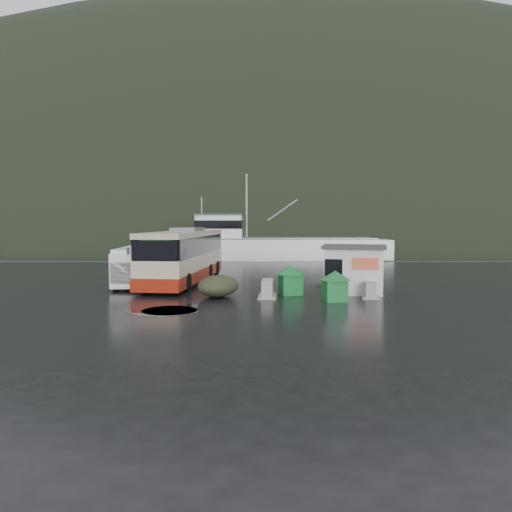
{
  "coord_description": "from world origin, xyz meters",
  "views": [
    {
      "loc": [
        2.91,
        -25.94,
        3.75
      ],
      "look_at": [
        2.69,
        3.34,
        1.7
      ],
      "focal_mm": 35.0,
      "sensor_mm": 36.0,
      "label": 1
    }
  ],
  "objects_px": {
    "coach_bus": "(184,282)",
    "ticket_kiosk": "(354,293)",
    "dome_tent": "(218,297)",
    "waste_bin_right": "(335,301)",
    "jersey_barrier_b": "(370,297)",
    "waste_bin_left": "(290,294)",
    "jersey_barrier_a": "(267,297)",
    "white_van": "(136,286)",
    "fishing_trawler": "(273,255)"
  },
  "relations": [
    {
      "from": "coach_bus",
      "to": "jersey_barrier_a",
      "type": "relative_size",
      "value": 6.91
    },
    {
      "from": "jersey_barrier_a",
      "to": "fishing_trawler",
      "type": "relative_size",
      "value": 0.07
    },
    {
      "from": "dome_tent",
      "to": "ticket_kiosk",
      "type": "xyz_separation_m",
      "value": [
        6.97,
        1.21,
        0.0
      ]
    },
    {
      "from": "coach_bus",
      "to": "jersey_barrier_b",
      "type": "distance_m",
      "value": 11.77
    },
    {
      "from": "coach_bus",
      "to": "white_van",
      "type": "relative_size",
      "value": 2.2
    },
    {
      "from": "coach_bus",
      "to": "jersey_barrier_b",
      "type": "xyz_separation_m",
      "value": [
        10.07,
        -6.09,
        0.0
      ]
    },
    {
      "from": "dome_tent",
      "to": "fishing_trawler",
      "type": "bearing_deg",
      "value": 83.36
    },
    {
      "from": "ticket_kiosk",
      "to": "white_van",
      "type": "bearing_deg",
      "value": 179.71
    },
    {
      "from": "white_van",
      "to": "waste_bin_left",
      "type": "height_order",
      "value": "white_van"
    },
    {
      "from": "dome_tent",
      "to": "jersey_barrier_a",
      "type": "distance_m",
      "value": 2.45
    },
    {
      "from": "ticket_kiosk",
      "to": "jersey_barrier_b",
      "type": "distance_m",
      "value": 1.55
    },
    {
      "from": "jersey_barrier_b",
      "to": "fishing_trawler",
      "type": "bearing_deg",
      "value": 97.18
    },
    {
      "from": "jersey_barrier_a",
      "to": "fishing_trawler",
      "type": "distance_m",
      "value": 31.03
    },
    {
      "from": "dome_tent",
      "to": "ticket_kiosk",
      "type": "relative_size",
      "value": 0.85
    },
    {
      "from": "dome_tent",
      "to": "jersey_barrier_b",
      "type": "bearing_deg",
      "value": -1.91
    },
    {
      "from": "waste_bin_left",
      "to": "dome_tent",
      "type": "xyz_separation_m",
      "value": [
        -3.64,
        -0.75,
        0.0
      ]
    },
    {
      "from": "ticket_kiosk",
      "to": "jersey_barrier_b",
      "type": "relative_size",
      "value": 2.04
    },
    {
      "from": "waste_bin_right",
      "to": "dome_tent",
      "type": "relative_size",
      "value": 0.53
    },
    {
      "from": "waste_bin_left",
      "to": "jersey_barrier_a",
      "type": "distance_m",
      "value": 1.51
    },
    {
      "from": "coach_bus",
      "to": "ticket_kiosk",
      "type": "bearing_deg",
      "value": -20.07
    },
    {
      "from": "white_van",
      "to": "jersey_barrier_a",
      "type": "relative_size",
      "value": 3.14
    },
    {
      "from": "waste_bin_left",
      "to": "jersey_barrier_b",
      "type": "relative_size",
      "value": 0.96
    },
    {
      "from": "jersey_barrier_b",
      "to": "waste_bin_left",
      "type": "bearing_deg",
      "value": 165.54
    },
    {
      "from": "white_van",
      "to": "fishing_trawler",
      "type": "bearing_deg",
      "value": 68.9
    },
    {
      "from": "coach_bus",
      "to": "waste_bin_right",
      "type": "relative_size",
      "value": 8.29
    },
    {
      "from": "waste_bin_right",
      "to": "jersey_barrier_b",
      "type": "xyz_separation_m",
      "value": [
        1.9,
        1.09,
        0.0
      ]
    },
    {
      "from": "dome_tent",
      "to": "fishing_trawler",
      "type": "relative_size",
      "value": 0.11
    },
    {
      "from": "jersey_barrier_a",
      "to": "jersey_barrier_b",
      "type": "bearing_deg",
      "value": -0.77
    },
    {
      "from": "white_van",
      "to": "waste_bin_left",
      "type": "xyz_separation_m",
      "value": [
        8.74,
        -3.27,
        0.0
      ]
    },
    {
      "from": "jersey_barrier_b",
      "to": "white_van",
      "type": "bearing_deg",
      "value": 161.29
    },
    {
      "from": "coach_bus",
      "to": "waste_bin_left",
      "type": "distance_m",
      "value": 8.03
    },
    {
      "from": "coach_bus",
      "to": "jersey_barrier_b",
      "type": "relative_size",
      "value": 7.58
    },
    {
      "from": "ticket_kiosk",
      "to": "jersey_barrier_a",
      "type": "bearing_deg",
      "value": -150.1
    },
    {
      "from": "jersey_barrier_b",
      "to": "ticket_kiosk",
      "type": "bearing_deg",
      "value": 110.21
    },
    {
      "from": "coach_bus",
      "to": "jersey_barrier_a",
      "type": "bearing_deg",
      "value": -44.4
    },
    {
      "from": "jersey_barrier_b",
      "to": "fishing_trawler",
      "type": "distance_m",
      "value": 31.32
    },
    {
      "from": "dome_tent",
      "to": "fishing_trawler",
      "type": "distance_m",
      "value": 31.04
    },
    {
      "from": "white_van",
      "to": "jersey_barrier_a",
      "type": "distance_m",
      "value": 8.63
    },
    {
      "from": "coach_bus",
      "to": "waste_bin_left",
      "type": "height_order",
      "value": "coach_bus"
    },
    {
      "from": "dome_tent",
      "to": "waste_bin_right",
      "type": "bearing_deg",
      "value": -13.45
    },
    {
      "from": "dome_tent",
      "to": "jersey_barrier_b",
      "type": "relative_size",
      "value": 1.73
    },
    {
      "from": "dome_tent",
      "to": "ticket_kiosk",
      "type": "distance_m",
      "value": 7.07
    },
    {
      "from": "ticket_kiosk",
      "to": "jersey_barrier_b",
      "type": "xyz_separation_m",
      "value": [
        0.54,
        -1.46,
        0.0
      ]
    },
    {
      "from": "white_van",
      "to": "waste_bin_right",
      "type": "relative_size",
      "value": 3.76
    },
    {
      "from": "waste_bin_right",
      "to": "jersey_barrier_a",
      "type": "height_order",
      "value": "waste_bin_right"
    },
    {
      "from": "coach_bus",
      "to": "jersey_barrier_b",
      "type": "bearing_deg",
      "value": -25.32
    },
    {
      "from": "waste_bin_right",
      "to": "jersey_barrier_b",
      "type": "bearing_deg",
      "value": 29.77
    },
    {
      "from": "dome_tent",
      "to": "jersey_barrier_b",
      "type": "xyz_separation_m",
      "value": [
        7.5,
        -0.25,
        0.0
      ]
    },
    {
      "from": "waste_bin_right",
      "to": "ticket_kiosk",
      "type": "distance_m",
      "value": 2.89
    },
    {
      "from": "coach_bus",
      "to": "waste_bin_left",
      "type": "relative_size",
      "value": 7.94
    }
  ]
}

